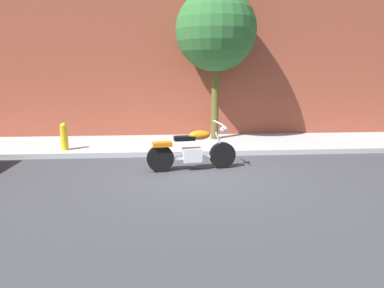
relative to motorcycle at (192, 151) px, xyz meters
name	(u,v)px	position (x,y,z in m)	size (l,w,h in m)	color
ground_plane	(198,174)	(0.11, -0.34, -0.45)	(60.00, 60.00, 0.00)	#38383D
sidewalk	(189,144)	(0.11, 2.61, -0.38)	(20.02, 2.60, 0.14)	#A6A6A6
building_facade	(186,33)	(0.11, 4.16, 3.09)	(20.02, 0.50, 7.09)	brown
motorcycle	(192,151)	(0.00, 0.00, 0.00)	(2.14, 0.70, 1.13)	black
street_tree	(216,31)	(0.97, 3.13, 3.04)	(2.49, 2.49, 4.76)	brown
fire_hydrant	(64,139)	(-3.43, 1.78, 0.00)	(0.20, 0.20, 0.91)	gold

